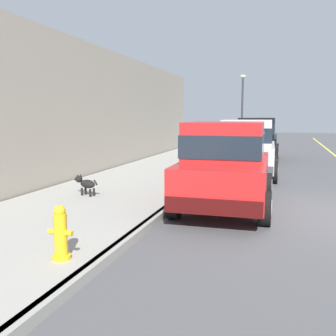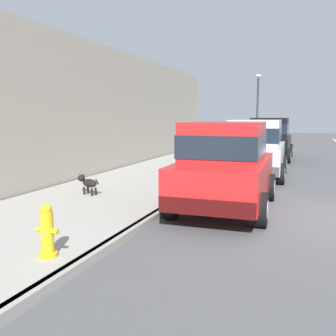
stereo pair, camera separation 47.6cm
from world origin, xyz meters
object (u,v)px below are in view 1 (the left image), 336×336
object	(u,v)px
car_red_hatchback	(226,164)
fire_hydrant	(61,234)
car_black_sedan	(257,138)
street_lamp	(242,102)
car_silver_hatchback	(247,147)
dog_black	(86,183)

from	to	relation	value
car_red_hatchback	fire_hydrant	xyz separation A→B (m)	(-1.55, -3.86, -0.50)
car_red_hatchback	car_black_sedan	size ratio (longest dim) A/B	0.83
fire_hydrant	street_lamp	world-z (taller)	street_lamp
car_silver_hatchback	fire_hydrant	world-z (taller)	car_silver_hatchback
car_red_hatchback	street_lamp	distance (m)	16.47
car_silver_hatchback	dog_black	size ratio (longest dim) A/B	5.22
car_black_sedan	dog_black	bearing A→B (deg)	-107.15
car_silver_hatchback	car_black_sedan	size ratio (longest dim) A/B	0.83
car_silver_hatchback	street_lamp	world-z (taller)	street_lamp
fire_hydrant	dog_black	bearing A→B (deg)	115.17
car_silver_hatchback	fire_hydrant	size ratio (longest dim) A/B	5.31
car_silver_hatchback	fire_hydrant	bearing A→B (deg)	-100.60
car_red_hatchback	dog_black	distance (m)	3.31
car_red_hatchback	street_lamp	size ratio (longest dim) A/B	0.87
car_red_hatchback	dog_black	bearing A→B (deg)	-175.99
car_red_hatchback	fire_hydrant	size ratio (longest dim) A/B	5.31
car_red_hatchback	fire_hydrant	distance (m)	4.19
car_silver_hatchback	car_black_sedan	xyz separation A→B (m)	(-0.09, 5.57, 0.01)
car_silver_hatchback	dog_black	world-z (taller)	car_silver_hatchback
car_silver_hatchback	dog_black	bearing A→B (deg)	-124.44
car_red_hatchback	fire_hydrant	world-z (taller)	car_red_hatchback
car_red_hatchback	street_lamp	xyz separation A→B (m)	(-1.45, 16.29, 1.93)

